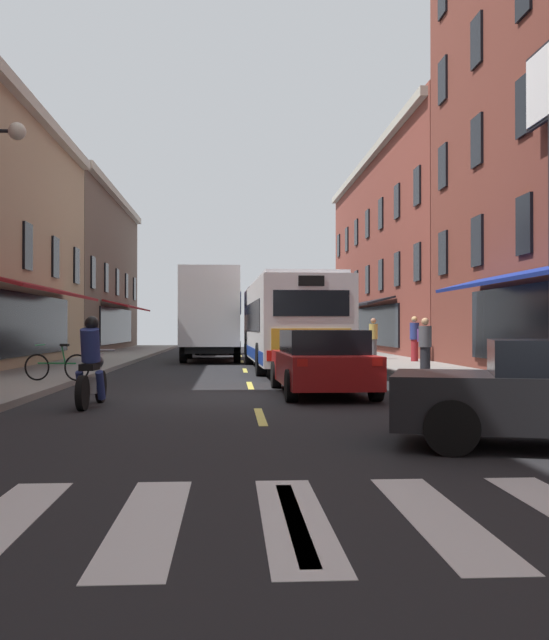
{
  "coord_description": "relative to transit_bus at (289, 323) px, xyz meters",
  "views": [
    {
      "loc": [
        -0.48,
        -15.65,
        1.45
      ],
      "look_at": [
        0.86,
        7.12,
        1.68
      ],
      "focal_mm": 41.86,
      "sensor_mm": 36.0,
      "label": 1
    }
  ],
  "objects": [
    {
      "name": "pedestrian_far",
      "position": [
        5.14,
        3.07,
        -0.57
      ],
      "size": [
        0.36,
        0.36,
        1.75
      ],
      "rotation": [
        0.0,
        0.0,
        5.15
      ],
      "color": "maroon",
      "rests_on": "sidewalk_right"
    },
    {
      "name": "lane_centre_dashes",
      "position": [
        -1.51,
        -10.07,
        -1.6
      ],
      "size": [
        0.14,
        73.9,
        0.01
      ],
      "color": "#DBCC4C",
      "rests_on": "ground"
    },
    {
      "name": "transit_bus",
      "position": [
        0.0,
        0.0,
        0.0
      ],
      "size": [
        2.88,
        11.46,
        3.06
      ],
      "color": "silver",
      "rests_on": "ground"
    },
    {
      "name": "ground_plane",
      "position": [
        -1.51,
        -9.82,
        -1.66
      ],
      "size": [
        34.8,
        80.0,
        0.1
      ],
      "primitive_type": "cube",
      "color": "black"
    },
    {
      "name": "box_truck",
      "position": [
        -2.82,
        6.9,
        0.38
      ],
      "size": [
        2.49,
        7.73,
        3.87
      ],
      "color": "white",
      "rests_on": "ground"
    },
    {
      "name": "sedan_far",
      "position": [
        -0.02,
        -9.37,
        -0.9
      ],
      "size": [
        2.0,
        4.81,
        1.4
      ],
      "color": "maroon",
      "rests_on": "ground"
    },
    {
      "name": "crosswalk_near",
      "position": [
        -1.51,
        -19.82,
        -1.6
      ],
      "size": [
        7.1,
        2.8,
        0.01
      ],
      "color": "silver",
      "rests_on": "ground"
    },
    {
      "name": "sidewalk_right",
      "position": [
        4.39,
        -9.82,
        -1.54
      ],
      "size": [
        3.0,
        80.0,
        0.14
      ],
      "primitive_type": "cube",
      "color": "gray",
      "rests_on": "ground"
    },
    {
      "name": "bicycle_near",
      "position": [
        -6.26,
        -6.84,
        -1.11
      ],
      "size": [
        1.68,
        0.55,
        0.91
      ],
      "color": "black",
      "rests_on": "sidewalk_left"
    },
    {
      "name": "sedan_mid",
      "position": [
        -2.9,
        15.54,
        -0.92
      ],
      "size": [
        2.13,
        4.83,
        1.33
      ],
      "color": "black",
      "rests_on": "ground"
    },
    {
      "name": "pedestrian_mid",
      "position": [
        3.96,
        5.31,
        -0.59
      ],
      "size": [
        0.36,
        0.36,
        1.71
      ],
      "rotation": [
        0.0,
        0.0,
        1.78
      ],
      "color": "#4C4C51",
      "rests_on": "sidewalk_right"
    },
    {
      "name": "motorcycle_rider",
      "position": [
        -4.54,
        -11.64,
        -0.9
      ],
      "size": [
        0.62,
        2.07,
        1.66
      ],
      "color": "black",
      "rests_on": "ground"
    },
    {
      "name": "pedestrian_near",
      "position": [
        3.43,
        -4.94,
        -0.64
      ],
      "size": [
        0.36,
        0.51,
        1.58
      ],
      "rotation": [
        0.0,
        0.0,
        3.2
      ],
      "color": "black",
      "rests_on": "sidewalk_right"
    }
  ]
}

